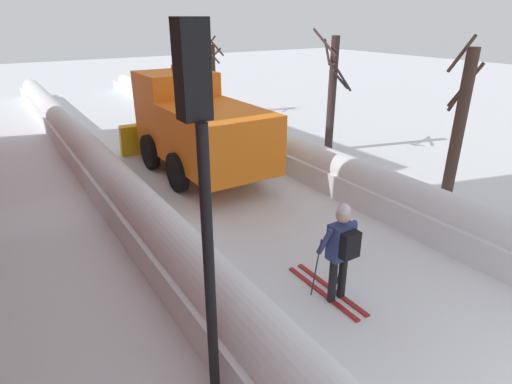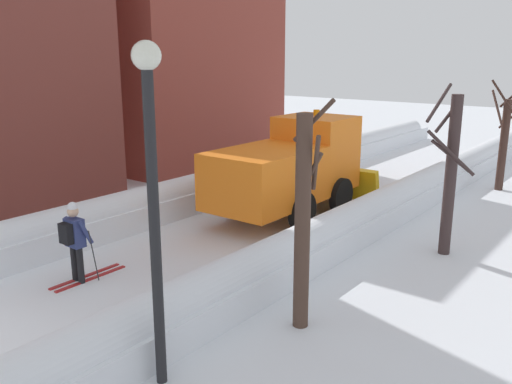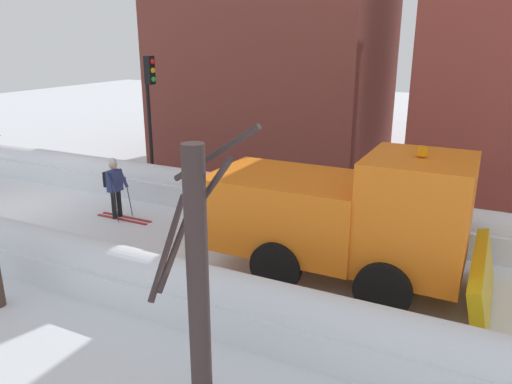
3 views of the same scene
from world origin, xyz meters
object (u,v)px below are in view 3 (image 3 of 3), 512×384
object	(u,v)px
plow_truck	(347,216)
bare_tree_mid	(198,288)
traffic_light_pole	(150,98)
skier	(115,185)

from	to	relation	value
plow_truck	bare_tree_mid	size ratio (longest dim) A/B	1.44
plow_truck	bare_tree_mid	distance (m)	4.99
plow_truck	traffic_light_pole	distance (m)	8.74
skier	traffic_light_pole	bearing A→B (deg)	-165.68
plow_truck	skier	size ratio (longest dim) A/B	3.31
skier	traffic_light_pole	xyz separation A→B (m)	(-2.76, -0.70, 2.16)
traffic_light_pole	bare_tree_mid	distance (m)	11.24
plow_truck	bare_tree_mid	bearing A→B (deg)	-5.83
traffic_light_pole	skier	bearing A→B (deg)	14.32
plow_truck	bare_tree_mid	xyz separation A→B (m)	(4.93, -0.50, 0.59)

